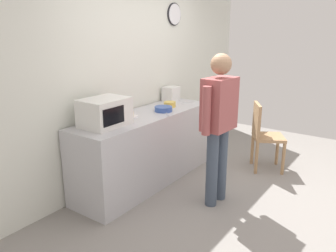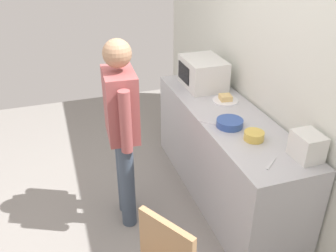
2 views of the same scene
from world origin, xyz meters
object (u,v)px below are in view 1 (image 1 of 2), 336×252
object	(u,v)px
person_standing	(219,119)
salad_bowl	(163,109)
fork_utensil	(168,115)
cereal_bowl	(170,104)
toaster	(171,94)
spoon_utensil	(187,103)
microwave	(105,112)
wooden_chair	(263,133)
sandwich_plate	(127,115)

from	to	relation	value
person_standing	salad_bowl	bearing A→B (deg)	77.43
salad_bowl	fork_utensil	xyz separation A→B (m)	(-0.12, -0.15, -0.03)
cereal_bowl	toaster	distance (m)	0.42
fork_utensil	person_standing	bearing A→B (deg)	-95.90
salad_bowl	spoon_utensil	distance (m)	0.60
microwave	person_standing	xyz separation A→B (m)	(0.69, -1.01, -0.07)
fork_utensil	wooden_chair	world-z (taller)	wooden_chair
toaster	fork_utensil	distance (m)	0.87
cereal_bowl	toaster	xyz separation A→B (m)	(0.35, 0.22, 0.07)
salad_bowl	spoon_utensil	world-z (taller)	salad_bowl
cereal_bowl	fork_utensil	bearing A→B (deg)	-148.01
microwave	salad_bowl	bearing A→B (deg)	-8.29
cereal_bowl	spoon_utensil	distance (m)	0.35
salad_bowl	toaster	distance (m)	0.68
salad_bowl	fork_utensil	distance (m)	0.20
sandwich_plate	cereal_bowl	world-z (taller)	cereal_bowl
spoon_utensil	person_standing	size ratio (longest dim) A/B	0.10
microwave	wooden_chair	world-z (taller)	microwave
cereal_bowl	toaster	world-z (taller)	toaster
fork_utensil	salad_bowl	bearing A→B (deg)	51.87
fork_utensil	person_standing	distance (m)	0.73
microwave	spoon_utensil	size ratio (longest dim) A/B	2.94
sandwich_plate	wooden_chair	size ratio (longest dim) A/B	0.27
salad_bowl	fork_utensil	size ratio (longest dim) A/B	1.33
cereal_bowl	person_standing	xyz separation A→B (m)	(-0.45, -0.96, 0.05)
spoon_utensil	person_standing	xyz separation A→B (m)	(-0.79, -0.90, 0.08)
toaster	person_standing	bearing A→B (deg)	-124.08
salad_bowl	person_standing	bearing A→B (deg)	-102.57
spoon_utensil	salad_bowl	bearing A→B (deg)	-177.57
microwave	person_standing	bearing A→B (deg)	-55.49
fork_utensil	spoon_utensil	world-z (taller)	same
cereal_bowl	microwave	bearing A→B (deg)	177.63
sandwich_plate	toaster	size ratio (longest dim) A/B	1.13
cereal_bowl	spoon_utensil	world-z (taller)	cereal_bowl
microwave	toaster	size ratio (longest dim) A/B	2.27
sandwich_plate	fork_utensil	world-z (taller)	sandwich_plate
sandwich_plate	fork_utensil	xyz separation A→B (m)	(0.35, -0.35, -0.02)
cereal_bowl	spoon_utensil	xyz separation A→B (m)	(0.34, -0.06, -0.03)
cereal_bowl	wooden_chair	bearing A→B (deg)	-54.22
fork_utensil	spoon_utensil	size ratio (longest dim) A/B	1.00
salad_bowl	toaster	bearing A→B (deg)	26.80
salad_bowl	wooden_chair	world-z (taller)	salad_bowl
microwave	salad_bowl	distance (m)	0.91
person_standing	wooden_chair	size ratio (longest dim) A/B	1.78
person_standing	microwave	bearing A→B (deg)	124.51
cereal_bowl	person_standing	world-z (taller)	person_standing
microwave	salad_bowl	xyz separation A→B (m)	(0.89, -0.13, -0.12)
microwave	toaster	world-z (taller)	microwave
microwave	salad_bowl	world-z (taller)	microwave
spoon_utensil	wooden_chair	world-z (taller)	wooden_chair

